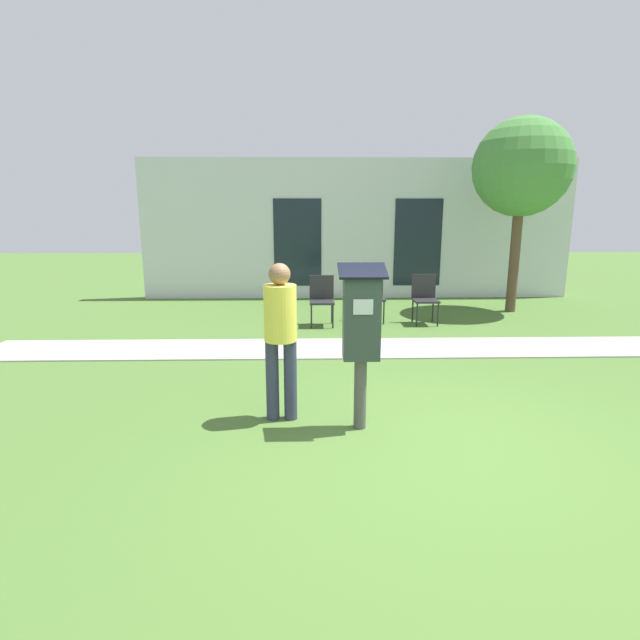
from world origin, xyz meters
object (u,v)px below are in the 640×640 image
(person_standing, at_px, (280,330))
(outdoor_chair_right, at_px, (425,295))
(parking_meter, at_px, (361,326))
(outdoor_chair_middle, at_px, (372,293))
(outdoor_chair_left, at_px, (322,296))

(person_standing, height_order, outdoor_chair_right, person_standing)
(parking_meter, relative_size, outdoor_chair_right, 1.77)
(outdoor_chair_middle, relative_size, outdoor_chair_right, 1.00)
(parking_meter, relative_size, outdoor_chair_middle, 1.77)
(person_standing, bearing_deg, parking_meter, -13.68)
(outdoor_chair_left, height_order, outdoor_chair_right, same)
(person_standing, relative_size, outdoor_chair_left, 1.76)
(outdoor_chair_left, xyz_separation_m, outdoor_chair_right, (1.90, 0.10, 0.00))
(outdoor_chair_middle, xyz_separation_m, outdoor_chair_right, (0.95, -0.20, 0.00))
(parking_meter, relative_size, person_standing, 1.01)
(person_standing, bearing_deg, outdoor_chair_left, 85.78)
(person_standing, bearing_deg, outdoor_chair_right, 63.31)
(parking_meter, height_order, person_standing, parking_meter)
(parking_meter, xyz_separation_m, outdoor_chair_left, (-0.25, 4.39, -0.49))
(parking_meter, distance_m, outdoor_chair_right, 4.80)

